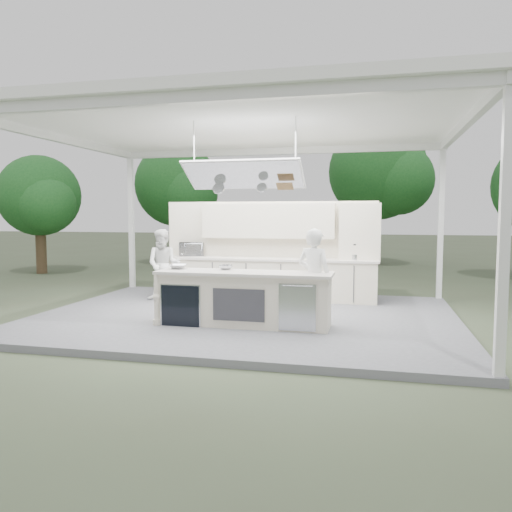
% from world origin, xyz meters
% --- Properties ---
extents(ground, '(90.00, 90.00, 0.00)m').
position_xyz_m(ground, '(0.00, 0.00, 0.00)').
color(ground, '#404D34').
rests_on(ground, ground).
extents(stage_deck, '(8.00, 6.00, 0.12)m').
position_xyz_m(stage_deck, '(0.00, 0.00, 0.06)').
color(stage_deck, slate).
rests_on(stage_deck, ground).
extents(tent, '(8.20, 6.20, 3.86)m').
position_xyz_m(tent, '(0.00, -0.01, 3.71)').
color(tent, white).
rests_on(tent, ground).
extents(demo_island, '(3.10, 0.79, 0.95)m').
position_xyz_m(demo_island, '(0.18, -0.91, 0.60)').
color(demo_island, beige).
rests_on(demo_island, stage_deck).
extents(back_counter, '(5.08, 0.72, 0.95)m').
position_xyz_m(back_counter, '(0.00, 1.90, 0.60)').
color(back_counter, beige).
rests_on(back_counter, stage_deck).
extents(back_wall_unit, '(5.05, 0.48, 2.25)m').
position_xyz_m(back_wall_unit, '(0.44, 2.11, 1.57)').
color(back_wall_unit, beige).
rests_on(back_wall_unit, stage_deck).
extents(tree_cluster, '(19.55, 9.40, 5.85)m').
position_xyz_m(tree_cluster, '(-0.16, 9.77, 3.29)').
color(tree_cluster, '#4D3926').
rests_on(tree_cluster, ground).
extents(head_chef, '(0.73, 0.60, 1.71)m').
position_xyz_m(head_chef, '(1.41, -0.70, 0.97)').
color(head_chef, white).
rests_on(head_chef, stage_deck).
extents(sous_chef, '(0.90, 0.76, 1.62)m').
position_xyz_m(sous_chef, '(-2.24, 1.21, 0.93)').
color(sous_chef, silver).
rests_on(sous_chef, stage_deck).
extents(toaster_oven, '(0.69, 0.58, 0.32)m').
position_xyz_m(toaster_oven, '(-1.90, 2.08, 1.23)').
color(toaster_oven, '#B5B7BC').
rests_on(toaster_oven, back_counter).
extents(bowl_large, '(0.36, 0.36, 0.08)m').
position_xyz_m(bowl_large, '(-1.10, -0.74, 1.11)').
color(bowl_large, '#B7BABE').
rests_on(bowl_large, demo_island).
extents(bowl_small, '(0.28, 0.28, 0.08)m').
position_xyz_m(bowl_small, '(-0.21, -0.65, 1.11)').
color(bowl_small, '#AEB0B5').
rests_on(bowl_small, demo_island).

